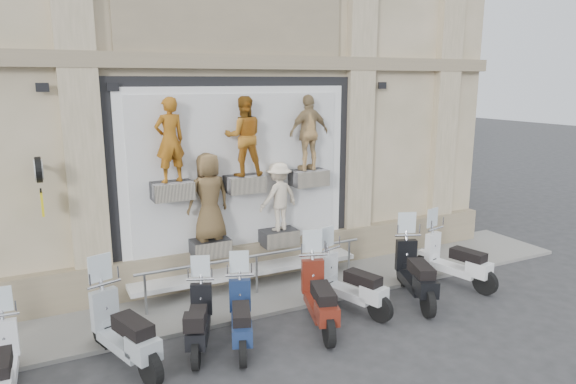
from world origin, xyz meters
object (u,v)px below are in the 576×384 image
Objects in this scene: clock_sign_bracket at (39,178)px; scooter_h at (416,261)px; scooter_b at (1,351)px; scooter_f at (320,284)px; scooter_i at (456,250)px; guard_rail at (257,275)px; scooter_c at (123,317)px; scooter_g at (351,272)px; scooter_d at (199,308)px; scooter_e at (241,304)px.

clock_sign_bracket reaches higher than scooter_h.
scooter_b is 7.47m from scooter_h.
scooter_f is 2.34m from scooter_h.
guard_rail is at bearing 148.25° from scooter_i.
clock_sign_bracket is at bearing 96.81° from scooter_c.
scooter_c is at bearing -64.72° from clock_sign_bracket.
scooter_c is at bearing 164.16° from scooter_g.
scooter_g is (3.12, 0.10, 0.07)m from scooter_d.
scooter_f is 3.73m from scooter_i.
scooter_c reaches higher than scooter_f.
clock_sign_bracket is 0.55× the size of scooter_e.
scooter_b is at bearing -161.80° from scooter_e.
scooter_f is (1.54, -0.00, 0.08)m from scooter_e.
scooter_h is at bearing 21.37° from scooter_e.
clock_sign_bracket reaches higher than scooter_f.
scooter_c is 1.13× the size of scooter_e.
scooter_g is 0.93× the size of scooter_h.
clock_sign_bracket is 3.62m from scooter_d.
scooter_d is at bearing -168.45° from scooter_f.
scooter_g is (1.40, -1.45, 0.33)m from guard_rail.
scooter_e is 1.55m from scooter_f.
scooter_f is (2.22, -0.22, 0.11)m from scooter_d.
scooter_g is at bearing -19.86° from clock_sign_bracket.
scooter_c is 1.23m from scooter_d.
scooter_h is (3.89, 0.11, 0.10)m from scooter_e.
scooter_b is 1.01× the size of scooter_d.
guard_rail is 1.88m from scooter_f.
scooter_c is 3.45m from scooter_f.
scooter_b is at bearing -163.72° from scooter_f.
scooter_c is 1.05× the size of scooter_i.
clock_sign_bracket is at bearing 153.58° from scooter_i.
scooter_b is 8.84m from scooter_i.
scooter_b is at bearing 165.49° from scooter_c.
scooter_h is (2.84, -1.66, 0.39)m from guard_rail.
scooter_c is (-2.94, -1.56, 0.39)m from guard_rail.
guard_rail is at bearing 123.01° from scooter_f.
scooter_f is at bearing -26.98° from clock_sign_bracket.
guard_rail is at bearing 79.08° from scooter_e.
clock_sign_bracket is 5.31m from scooter_f.
scooter_e is 0.88× the size of scooter_h.
guard_rail is 4.44m from scooter_i.
guard_rail is 4.57m from clock_sign_bracket.
scooter_b is 0.98× the size of scooter_e.
scooter_b is (-4.63, -1.68, 0.27)m from guard_rail.
scooter_b is at bearing -108.85° from clock_sign_bracket.
scooter_f is at bearing -21.99° from scooter_c.
clock_sign_bracket is at bearing 73.36° from scooter_b.
scooter_h reaches higher than scooter_g.
scooter_c reaches higher than scooter_d.
scooter_e is at bearing -24.81° from scooter_c.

